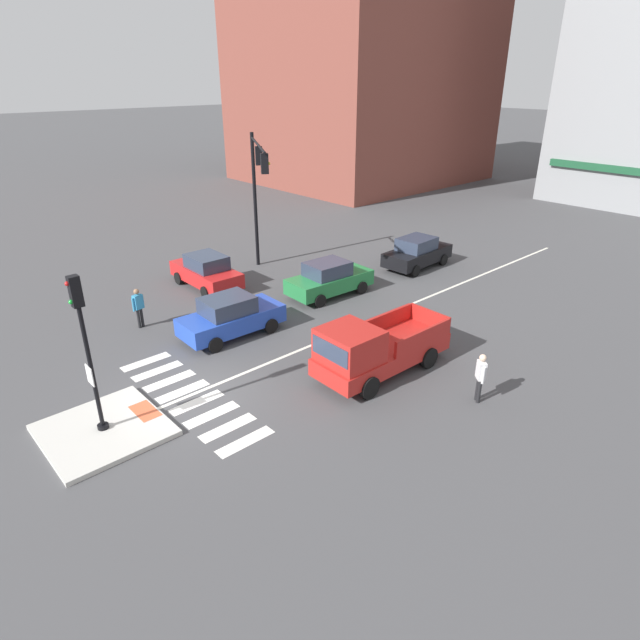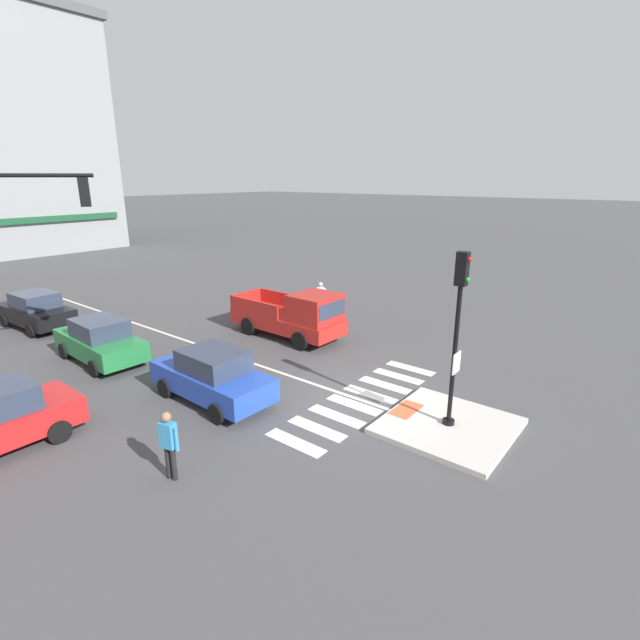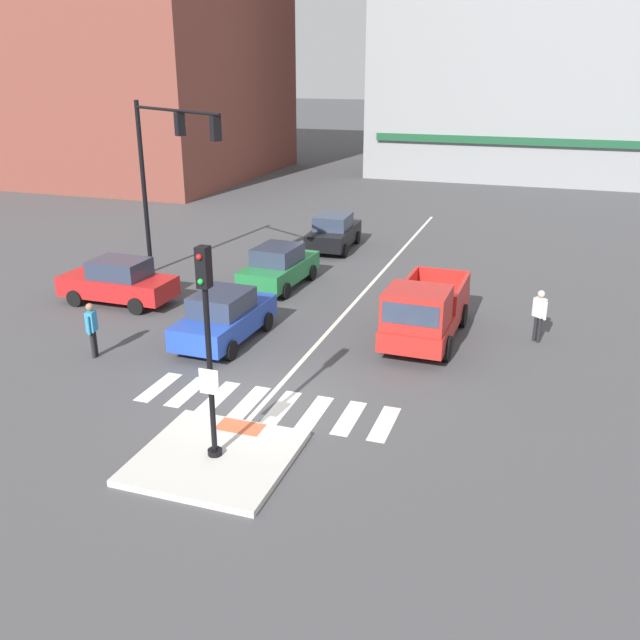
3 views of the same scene
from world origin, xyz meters
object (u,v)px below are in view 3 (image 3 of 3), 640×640
object	(u,v)px
pedestrian_at_curb_left	(92,326)
signal_pole	(208,335)
car_red_cross_left	(118,282)
traffic_light_mast	(164,159)
car_black_westbound_distant	(334,232)
car_blue_westbound_near	(224,317)
pedestrian_waiting_far_side	(539,312)
car_green_westbound_far	(279,267)
pickup_truck_red_eastbound_mid	(424,313)

from	to	relation	value
pedestrian_at_curb_left	signal_pole	bearing A→B (deg)	-33.70
car_red_cross_left	traffic_light_mast	bearing A→B (deg)	81.05
signal_pole	car_black_westbound_distant	xyz separation A→B (m)	(-3.13, 18.25, -2.15)
car_black_westbound_distant	car_blue_westbound_near	xyz separation A→B (m)	(0.28, -11.93, 0.00)
pedestrian_waiting_far_side	car_blue_westbound_near	bearing A→B (deg)	-161.23
traffic_light_mast	pedestrian_waiting_far_side	size ratio (longest dim) A/B	4.09
pedestrian_at_curb_left	pedestrian_waiting_far_side	bearing A→B (deg)	23.95
car_blue_westbound_near	pedestrian_at_curb_left	world-z (taller)	pedestrian_at_curb_left
car_black_westbound_distant	pedestrian_waiting_far_side	size ratio (longest dim) A/B	2.50
car_red_cross_left	car_blue_westbound_near	world-z (taller)	same
traffic_light_mast	pedestrian_at_curb_left	xyz separation A→B (m)	(1.64, -7.33, -3.79)
car_green_westbound_far	pedestrian_at_curb_left	size ratio (longest dim) A/B	2.50
car_green_westbound_far	pedestrian_waiting_far_side	bearing A→B (deg)	-15.10
car_black_westbound_distant	pickup_truck_red_eastbound_mid	xyz separation A→B (m)	(6.14, -10.08, 0.17)
car_blue_westbound_near	pickup_truck_red_eastbound_mid	size ratio (longest dim) A/B	0.81
car_red_cross_left	car_black_westbound_distant	distance (m)	11.03
car_black_westbound_distant	car_blue_westbound_near	world-z (taller)	same
car_black_westbound_distant	pickup_truck_red_eastbound_mid	distance (m)	11.81
traffic_light_mast	pickup_truck_red_eastbound_mid	size ratio (longest dim) A/B	1.33
car_black_westbound_distant	car_blue_westbound_near	bearing A→B (deg)	-88.67
car_blue_westbound_near	pickup_truck_red_eastbound_mid	world-z (taller)	pickup_truck_red_eastbound_mid
car_red_cross_left	pedestrian_at_curb_left	xyz separation A→B (m)	(2.11, -4.40, 0.17)
signal_pole	car_red_cross_left	bearing A→B (deg)	133.91
car_green_westbound_far	car_blue_westbound_near	world-z (taller)	same
car_green_westbound_far	pedestrian_waiting_far_side	distance (m)	10.05
traffic_light_mast	pedestrian_waiting_far_side	bearing A→B (deg)	-7.61
pedestrian_at_curb_left	pedestrian_waiting_far_side	world-z (taller)	same
car_black_westbound_distant	pedestrian_at_curb_left	bearing A→B (deg)	-101.24
traffic_light_mast	car_blue_westbound_near	world-z (taller)	traffic_light_mast
car_green_westbound_far	car_blue_westbound_near	bearing A→B (deg)	-84.97
car_black_westbound_distant	pedestrian_waiting_far_side	world-z (taller)	pedestrian_waiting_far_side
signal_pole	pickup_truck_red_eastbound_mid	size ratio (longest dim) A/B	0.91
signal_pole	pedestrian_at_curb_left	xyz separation A→B (m)	(-5.97, 3.98, -1.98)
pickup_truck_red_eastbound_mid	pedestrian_at_curb_left	world-z (taller)	pickup_truck_red_eastbound_mid
traffic_light_mast	car_blue_westbound_near	bearing A→B (deg)	-46.37
signal_pole	car_blue_westbound_near	xyz separation A→B (m)	(-2.86, 6.32, -2.15)
traffic_light_mast	car_black_westbound_distant	xyz separation A→B (m)	(4.48, 6.94, -3.97)
traffic_light_mast	pickup_truck_red_eastbound_mid	world-z (taller)	traffic_light_mast
car_green_westbound_far	car_black_westbound_distant	xyz separation A→B (m)	(0.23, 6.18, 0.00)
traffic_light_mast	car_green_westbound_far	world-z (taller)	traffic_light_mast
traffic_light_mast	pickup_truck_red_eastbound_mid	distance (m)	11.70
pedestrian_at_curb_left	traffic_light_mast	bearing A→B (deg)	102.65
car_black_westbound_distant	pedestrian_waiting_far_side	bearing A→B (deg)	-42.90
car_green_westbound_far	car_red_cross_left	bearing A→B (deg)	-142.01
car_red_cross_left	pickup_truck_red_eastbound_mid	bearing A→B (deg)	-1.15
car_black_westbound_distant	pedestrian_at_curb_left	xyz separation A→B (m)	(-2.83, -14.27, 0.17)
car_green_westbound_far	car_red_cross_left	size ratio (longest dim) A/B	1.02
signal_pole	pedestrian_at_curb_left	world-z (taller)	signal_pole
car_green_westbound_far	car_black_westbound_distant	world-z (taller)	same
pickup_truck_red_eastbound_mid	pedestrian_waiting_far_side	xyz separation A→B (m)	(3.33, 1.28, 0.00)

